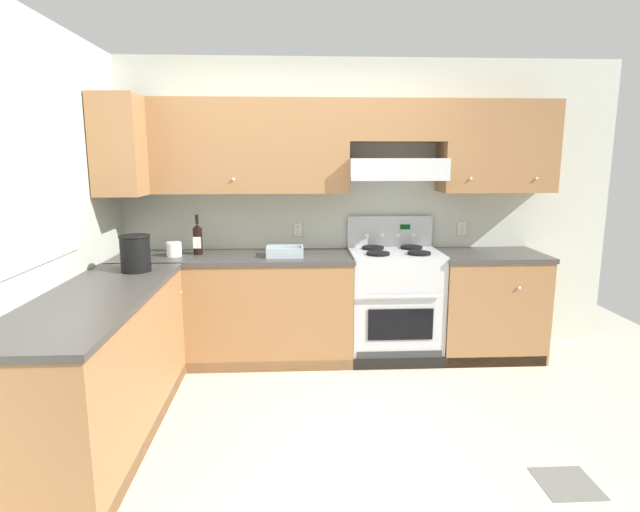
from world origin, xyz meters
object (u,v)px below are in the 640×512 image
at_px(wine_bottle, 198,238).
at_px(bowl, 285,253).
at_px(stove, 394,303).
at_px(bucket, 135,253).
at_px(paper_towel_roll, 174,249).

relative_size(wine_bottle, bowl, 1.11).
bearing_deg(wine_bottle, stove, -1.79).
relative_size(bucket, paper_towel_roll, 2.16).
bearing_deg(wine_bottle, paper_towel_roll, -157.31).
height_order(stove, bowl, stove).
relative_size(stove, bucket, 4.59).
distance_m(bucket, paper_towel_roll, 0.60).
height_order(stove, paper_towel_roll, stove).
distance_m(stove, paper_towel_roll, 1.91).
xyz_separation_m(stove, paper_towel_roll, (-1.84, -0.02, 0.49)).
distance_m(stove, bowl, 1.04).
relative_size(wine_bottle, paper_towel_roll, 2.76).
distance_m(bowl, paper_towel_roll, 0.91).
distance_m(wine_bottle, paper_towel_roll, 0.21).
relative_size(bowl, paper_towel_roll, 2.49).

